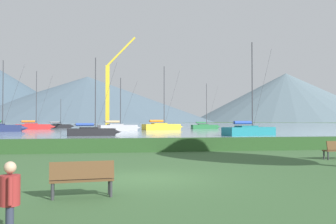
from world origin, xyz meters
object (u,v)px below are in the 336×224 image
Objects in this scene: sailboat_slip_5 at (249,130)px; sailboat_slip_11 at (92,131)px; sailboat_slip_4 at (162,126)px; sailboat_slip_3 at (59,126)px; park_bench_near_path at (82,177)px; person_seated_viewer at (10,192)px; sailboat_slip_10 at (34,126)px; sailboat_slip_7 at (118,127)px; sailboat_slip_6 at (205,126)px; dock_crane at (109,100)px.

sailboat_slip_5 is 1.21× the size of sailboat_slip_11.
sailboat_slip_4 is at bearing 88.47° from sailboat_slip_5.
sailboat_slip_3 is at bearing 92.78° from sailboat_slip_11.
park_bench_near_path is 2.89m from person_seated_viewer.
sailboat_slip_5 is 51.35m from sailboat_slip_10.
sailboat_slip_4 is at bearing -28.92° from sailboat_slip_10.
sailboat_slip_3 is 0.74× the size of sailboat_slip_11.
person_seated_viewer is at bearing -111.61° from sailboat_slip_7.
sailboat_slip_4 reaches higher than person_seated_viewer.
sailboat_slip_11 reaches higher than sailboat_slip_7.
sailboat_slip_5 reaches higher than park_bench_near_path.
park_bench_near_path is at bearing -97.13° from sailboat_slip_11.
sailboat_slip_10 is (-38.35, 0.95, 0.12)m from sailboat_slip_6.
sailboat_slip_6 is (11.43, 8.39, -0.16)m from sailboat_slip_4.
sailboat_slip_10 is 19.13m from dock_crane.
dock_crane is at bearing 162.61° from sailboat_slip_4.
sailboat_slip_5 reaches higher than sailboat_slip_3.
sailboat_slip_3 is at bearing 81.11° from person_seated_viewer.
sailboat_slip_11 is at bearing -118.86° from sailboat_slip_7.
sailboat_slip_11 is (-24.53, -34.66, -0.01)m from sailboat_slip_6.
dock_crane is at bearing -69.14° from sailboat_slip_3.
sailboat_slip_4 is 1.24× the size of sailboat_slip_6.
dock_crane is at bearing 72.84° from person_seated_viewer.
park_bench_near_path is at bearing -109.31° from sailboat_slip_6.
park_bench_near_path is 65.94m from dock_crane.
sailboat_slip_4 is (23.23, -22.87, 0.18)m from sailboat_slip_3.
sailboat_slip_10 is (-3.68, -13.53, 0.14)m from sailboat_slip_3.
sailboat_slip_4 is 10.62m from sailboat_slip_7.
sailboat_slip_11 is at bearing -127.01° from sailboat_slip_6.
dock_crane is at bearing -162.10° from sailboat_slip_6.
sailboat_slip_3 is 14.02m from sailboat_slip_10.
sailboat_slip_11 is 8.14× the size of person_seated_viewer.
sailboat_slip_7 is at bearing 71.10° from person_seated_viewer.
sailboat_slip_7 is at bearing -147.74° from sailboat_slip_6.
park_bench_near_path is (-23.35, -73.63, -0.07)m from sailboat_slip_6.
person_seated_viewer is 0.07× the size of dock_crane.
sailboat_slip_3 is 26.19m from dock_crane.
sailboat_slip_4 is at bearing -52.68° from sailboat_slip_3.
person_seated_viewer is (-20.34, -38.95, -0.01)m from sailboat_slip_5.
sailboat_slip_7 is 21.19m from sailboat_slip_11.
sailboat_slip_10 is (-17.80, 14.79, 0.03)m from sailboat_slip_7.
person_seated_viewer is 68.61m from dock_crane.
person_seated_viewer is (0.07, -41.64, 0.10)m from sailboat_slip_11.
park_bench_near_path is (-2.80, -59.79, -0.16)m from sailboat_slip_7.
dock_crane reaches higher than person_seated_viewer.
sailboat_slip_7 is 62.57m from person_seated_viewer.
sailboat_slip_11 is at bearing 85.99° from park_bench_near_path.
sailboat_slip_6 is at bearing -11.21° from sailboat_slip_10.
sailboat_slip_10 reaches higher than person_seated_viewer.
sailboat_slip_10 is at bearing 122.25° from sailboat_slip_7.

